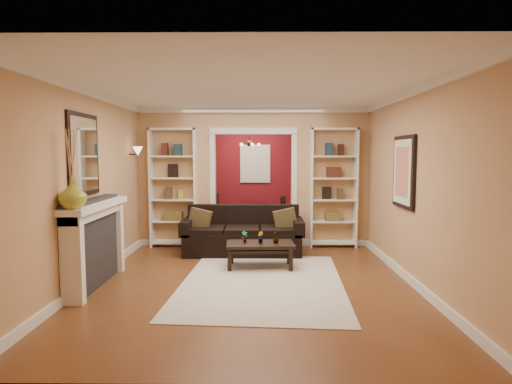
{
  "coord_description": "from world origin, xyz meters",
  "views": [
    {
      "loc": [
        0.14,
        -7.22,
        1.81
      ],
      "look_at": [
        0.07,
        -0.8,
        1.24
      ],
      "focal_mm": 30.0,
      "sensor_mm": 36.0,
      "label": 1
    }
  ],
  "objects_px": {
    "sofa": "(243,230)",
    "bookshelf_left": "(173,188)",
    "coffee_table": "(260,255)",
    "fireplace": "(97,244)",
    "bookshelf_right": "(333,188)",
    "dining_table": "(249,219)"
  },
  "relations": [
    {
      "from": "sofa",
      "to": "bookshelf_left",
      "type": "height_order",
      "value": "bookshelf_left"
    },
    {
      "from": "coffee_table",
      "to": "sofa",
      "type": "bearing_deg",
      "value": 104.11
    },
    {
      "from": "bookshelf_left",
      "to": "fireplace",
      "type": "bearing_deg",
      "value": -102.05
    },
    {
      "from": "bookshelf_right",
      "to": "dining_table",
      "type": "distance_m",
      "value": 2.53
    },
    {
      "from": "sofa",
      "to": "bookshelf_left",
      "type": "xyz_separation_m",
      "value": [
        -1.37,
        0.58,
        0.72
      ]
    },
    {
      "from": "sofa",
      "to": "bookshelf_left",
      "type": "relative_size",
      "value": 0.95
    },
    {
      "from": "bookshelf_left",
      "to": "bookshelf_right",
      "type": "height_order",
      "value": "same"
    },
    {
      "from": "bookshelf_right",
      "to": "dining_table",
      "type": "bearing_deg",
      "value": 134.6
    },
    {
      "from": "bookshelf_right",
      "to": "dining_table",
      "type": "xyz_separation_m",
      "value": [
        -1.67,
        1.69,
        -0.87
      ]
    },
    {
      "from": "bookshelf_left",
      "to": "dining_table",
      "type": "height_order",
      "value": "bookshelf_left"
    },
    {
      "from": "fireplace",
      "to": "coffee_table",
      "type": "bearing_deg",
      "value": 23.28
    },
    {
      "from": "fireplace",
      "to": "dining_table",
      "type": "bearing_deg",
      "value": 64.99
    },
    {
      "from": "sofa",
      "to": "coffee_table",
      "type": "relative_size",
      "value": 2.05
    },
    {
      "from": "coffee_table",
      "to": "dining_table",
      "type": "xyz_separation_m",
      "value": [
        -0.26,
        3.26,
        0.08
      ]
    },
    {
      "from": "sofa",
      "to": "bookshelf_left",
      "type": "bearing_deg",
      "value": 157.03
    },
    {
      "from": "coffee_table",
      "to": "dining_table",
      "type": "distance_m",
      "value": 3.28
    },
    {
      "from": "sofa",
      "to": "dining_table",
      "type": "bearing_deg",
      "value": 88.43
    },
    {
      "from": "coffee_table",
      "to": "dining_table",
      "type": "bearing_deg",
      "value": 90.79
    },
    {
      "from": "sofa",
      "to": "fireplace",
      "type": "relative_size",
      "value": 1.28
    },
    {
      "from": "coffee_table",
      "to": "bookshelf_left",
      "type": "xyz_separation_m",
      "value": [
        -1.69,
        1.57,
        0.95
      ]
    },
    {
      "from": "bookshelf_right",
      "to": "fireplace",
      "type": "height_order",
      "value": "bookshelf_right"
    },
    {
      "from": "bookshelf_right",
      "to": "coffee_table",
      "type": "bearing_deg",
      "value": -131.96
    }
  ]
}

